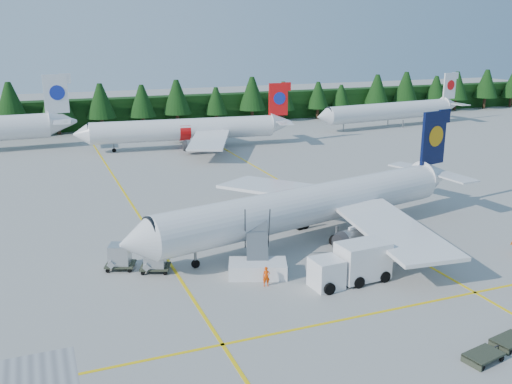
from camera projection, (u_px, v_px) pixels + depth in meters
name	position (u px, v px, depth m)	size (l,w,h in m)	color
ground	(363.00, 274.00, 46.03)	(320.00, 320.00, 0.00)	#A2A29C
taxi_stripe_a	(143.00, 221.00, 58.93)	(0.25, 120.00, 0.01)	yellow
taxi_stripe_b	(315.00, 201.00, 66.05)	(0.25, 120.00, 0.01)	yellow
taxi_stripe_cross	(409.00, 306.00, 40.66)	(80.00, 0.25, 0.01)	yellow
treeline_hedge	(152.00, 111.00, 118.55)	(220.00, 4.00, 6.00)	black
airliner_navy	(303.00, 207.00, 52.63)	(36.75, 29.92, 10.82)	silver
airliner_red	(181.00, 130.00, 94.92)	(35.97, 29.49, 10.46)	silver
airliner_far_right	(386.00, 111.00, 116.47)	(35.78, 7.20, 10.42)	silver
airstairs	(258.00, 264.00, 45.86)	(5.28, 7.01, 4.15)	silver
service_truck	(350.00, 264.00, 44.16)	(6.54, 2.71, 3.09)	white
dolly_train	(510.00, 340.00, 35.44)	(8.06, 3.31, 0.13)	#313527
uld_pair	(137.00, 256.00, 46.51)	(5.38, 4.07, 1.79)	#313527
crew_a	(266.00, 277.00, 43.70)	(0.57, 0.37, 1.57)	#EB3F04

